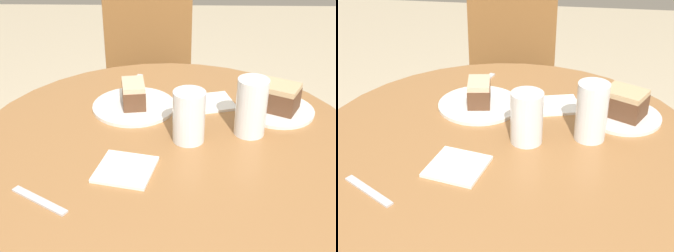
# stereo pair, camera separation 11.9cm
# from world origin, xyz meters

# --- Properties ---
(table) EXTENTS (1.03, 1.03, 0.76)m
(table) POSITION_xyz_m (0.00, 0.00, 0.57)
(table) COLOR #9E6B3D
(table) RESTS_ON ground_plane
(chair) EXTENTS (0.50, 0.49, 0.98)m
(chair) POSITION_xyz_m (-0.09, 0.89, 0.50)
(chair) COLOR brown
(chair) RESTS_ON ground_plane
(plate_near) EXTENTS (0.24, 0.24, 0.01)m
(plate_near) POSITION_xyz_m (-0.10, 0.17, 0.77)
(plate_near) COLOR white
(plate_near) RESTS_ON table
(plate_far) EXTENTS (0.21, 0.21, 0.01)m
(plate_far) POSITION_xyz_m (0.31, 0.16, 0.77)
(plate_far) COLOR white
(plate_far) RESTS_ON table
(cake_slice_near) EXTENTS (0.08, 0.11, 0.07)m
(cake_slice_near) POSITION_xyz_m (-0.10, 0.17, 0.81)
(cake_slice_near) COLOR brown
(cake_slice_near) RESTS_ON plate_near
(cake_slice_far) EXTENTS (0.14, 0.13, 0.07)m
(cake_slice_far) POSITION_xyz_m (0.31, 0.16, 0.81)
(cake_slice_far) COLOR brown
(cake_slice_far) RESTS_ON plate_far
(glass_lemonade) EXTENTS (0.08, 0.08, 0.15)m
(glass_lemonade) POSITION_xyz_m (0.21, 0.04, 0.83)
(glass_lemonade) COLOR beige
(glass_lemonade) RESTS_ON table
(glass_water) EXTENTS (0.08, 0.08, 0.14)m
(glass_water) POSITION_xyz_m (0.05, -0.00, 0.82)
(glass_water) COLOR silver
(glass_water) RESTS_ON table
(napkin_stack) EXTENTS (0.15, 0.15, 0.01)m
(napkin_stack) POSITION_xyz_m (-0.10, -0.14, 0.76)
(napkin_stack) COLOR white
(napkin_stack) RESTS_ON table
(fork) EXTENTS (0.07, 0.18, 0.00)m
(fork) POSITION_xyz_m (-0.13, 0.32, 0.76)
(fork) COLOR silver
(fork) RESTS_ON table
(spoon) EXTENTS (0.14, 0.10, 0.00)m
(spoon) POSITION_xyz_m (-0.27, -0.26, 0.76)
(spoon) COLOR silver
(spoon) RESTS_ON table
(napkin_side) EXTENTS (0.14, 0.14, 0.01)m
(napkin_side) POSITION_xyz_m (0.13, 0.20, 0.76)
(napkin_side) COLOR white
(napkin_side) RESTS_ON table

